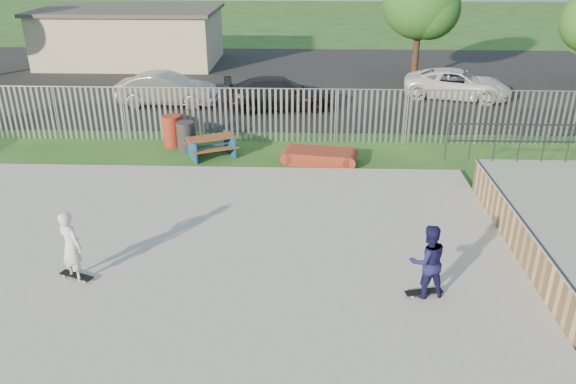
{
  "coord_description": "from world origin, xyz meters",
  "views": [
    {
      "loc": [
        2.59,
        -10.87,
        6.96
      ],
      "look_at": [
        2.12,
        2.0,
        1.1
      ],
      "focal_mm": 35.0,
      "sensor_mm": 36.0,
      "label": 1
    }
  ],
  "objects_px": {
    "skater_navy": "(428,261)",
    "trash_bin_red": "(172,131)",
    "car_silver": "(167,89)",
    "car_dark": "(279,93)",
    "car_white": "(457,84)",
    "skater_white": "(71,246)",
    "trash_bin_grey": "(186,136)",
    "picnic_table": "(211,146)",
    "funbox": "(320,156)",
    "tree_mid": "(421,0)"
  },
  "relations": [
    {
      "from": "trash_bin_grey",
      "to": "skater_navy",
      "type": "xyz_separation_m",
      "value": [
        6.79,
        -8.86,
        0.43
      ]
    },
    {
      "from": "trash_bin_grey",
      "to": "skater_white",
      "type": "height_order",
      "value": "skater_white"
    },
    {
      "from": "picnic_table",
      "to": "trash_bin_red",
      "type": "bearing_deg",
      "value": 122.6
    },
    {
      "from": "car_white",
      "to": "skater_navy",
      "type": "height_order",
      "value": "skater_navy"
    },
    {
      "from": "picnic_table",
      "to": "car_dark",
      "type": "relative_size",
      "value": 0.43
    },
    {
      "from": "car_dark",
      "to": "car_silver",
      "type": "bearing_deg",
      "value": 77.49
    },
    {
      "from": "funbox",
      "to": "skater_navy",
      "type": "xyz_separation_m",
      "value": [
        2.07,
        -7.88,
        0.74
      ]
    },
    {
      "from": "trash_bin_grey",
      "to": "car_silver",
      "type": "distance_m",
      "value": 6.15
    },
    {
      "from": "picnic_table",
      "to": "car_white",
      "type": "relative_size",
      "value": 0.42
    },
    {
      "from": "trash_bin_red",
      "to": "skater_navy",
      "type": "distance_m",
      "value": 11.95
    },
    {
      "from": "trash_bin_grey",
      "to": "car_dark",
      "type": "relative_size",
      "value": 0.22
    },
    {
      "from": "picnic_table",
      "to": "skater_navy",
      "type": "bearing_deg",
      "value": -80.07
    },
    {
      "from": "trash_bin_red",
      "to": "car_white",
      "type": "xyz_separation_m",
      "value": [
        11.89,
        7.0,
        0.13
      ]
    },
    {
      "from": "picnic_table",
      "to": "car_white",
      "type": "height_order",
      "value": "car_white"
    },
    {
      "from": "car_dark",
      "to": "skater_navy",
      "type": "height_order",
      "value": "skater_navy"
    },
    {
      "from": "skater_navy",
      "to": "trash_bin_red",
      "type": "bearing_deg",
      "value": -64.14
    },
    {
      "from": "skater_white",
      "to": "picnic_table",
      "type": "bearing_deg",
      "value": -70.76
    },
    {
      "from": "picnic_table",
      "to": "car_dark",
      "type": "height_order",
      "value": "car_dark"
    },
    {
      "from": "car_white",
      "to": "skater_navy",
      "type": "relative_size",
      "value": 3.01
    },
    {
      "from": "trash_bin_red",
      "to": "car_silver",
      "type": "height_order",
      "value": "car_silver"
    },
    {
      "from": "trash_bin_grey",
      "to": "skater_navy",
      "type": "bearing_deg",
      "value": -52.53
    },
    {
      "from": "picnic_table",
      "to": "trash_bin_grey",
      "type": "bearing_deg",
      "value": 128.39
    },
    {
      "from": "trash_bin_red",
      "to": "trash_bin_grey",
      "type": "distance_m",
      "value": 0.79
    },
    {
      "from": "car_silver",
      "to": "car_dark",
      "type": "bearing_deg",
      "value": -92.4
    },
    {
      "from": "car_white",
      "to": "skater_white",
      "type": "distance_m",
      "value": 20.01
    },
    {
      "from": "trash_bin_grey",
      "to": "tree_mid",
      "type": "relative_size",
      "value": 0.18
    },
    {
      "from": "car_dark",
      "to": "car_white",
      "type": "height_order",
      "value": "car_dark"
    },
    {
      "from": "funbox",
      "to": "skater_navy",
      "type": "bearing_deg",
      "value": -66.14
    },
    {
      "from": "skater_white",
      "to": "skater_navy",
      "type": "bearing_deg",
      "value": -151.7
    },
    {
      "from": "car_silver",
      "to": "tree_mid",
      "type": "bearing_deg",
      "value": -63.37
    },
    {
      "from": "car_silver",
      "to": "tree_mid",
      "type": "height_order",
      "value": "tree_mid"
    },
    {
      "from": "picnic_table",
      "to": "car_silver",
      "type": "bearing_deg",
      "value": 90.43
    },
    {
      "from": "funbox",
      "to": "picnic_table",
      "type": "bearing_deg",
      "value": -178.44
    },
    {
      "from": "trash_bin_red",
      "to": "car_silver",
      "type": "relative_size",
      "value": 0.25
    },
    {
      "from": "tree_mid",
      "to": "car_silver",
      "type": "bearing_deg",
      "value": -155.26
    },
    {
      "from": "trash_bin_grey",
      "to": "car_silver",
      "type": "height_order",
      "value": "car_silver"
    },
    {
      "from": "funbox",
      "to": "car_dark",
      "type": "height_order",
      "value": "car_dark"
    },
    {
      "from": "tree_mid",
      "to": "trash_bin_grey",
      "type": "bearing_deg",
      "value": -131.29
    },
    {
      "from": "funbox",
      "to": "skater_white",
      "type": "bearing_deg",
      "value": -116.63
    },
    {
      "from": "car_white",
      "to": "picnic_table",
      "type": "bearing_deg",
      "value": 142.66
    },
    {
      "from": "car_white",
      "to": "skater_white",
      "type": "bearing_deg",
      "value": 158.11
    },
    {
      "from": "picnic_table",
      "to": "car_white",
      "type": "distance_m",
      "value": 13.06
    },
    {
      "from": "funbox",
      "to": "car_white",
      "type": "relative_size",
      "value": 0.46
    },
    {
      "from": "car_dark",
      "to": "skater_white",
      "type": "xyz_separation_m",
      "value": [
        -3.74,
        -13.94,
        0.24
      ]
    },
    {
      "from": "car_silver",
      "to": "car_dark",
      "type": "distance_m",
      "value": 5.07
    },
    {
      "from": "trash_bin_red",
      "to": "tree_mid",
      "type": "relative_size",
      "value": 0.19
    },
    {
      "from": "car_silver",
      "to": "skater_navy",
      "type": "height_order",
      "value": "skater_navy"
    },
    {
      "from": "car_white",
      "to": "skater_navy",
      "type": "bearing_deg",
      "value": 179.57
    },
    {
      "from": "car_dark",
      "to": "skater_navy",
      "type": "xyz_separation_m",
      "value": [
        3.76,
        -14.29,
        0.24
      ]
    },
    {
      "from": "trash_bin_red",
      "to": "skater_white",
      "type": "bearing_deg",
      "value": -90.63
    }
  ]
}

